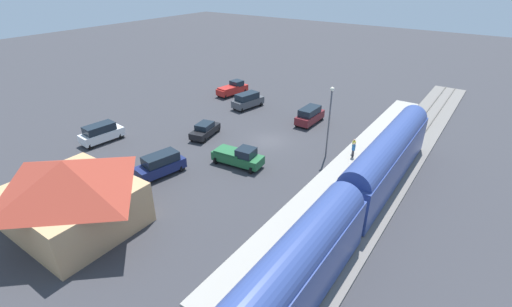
{
  "coord_description": "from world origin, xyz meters",
  "views": [
    {
      "loc": [
        -20.98,
        32.9,
        18.57
      ],
      "look_at": [
        -1.61,
        5.13,
        1.0
      ],
      "focal_mm": 25.39,
      "sensor_mm": 36.0,
      "label": 1
    }
  ],
  "objects_px": {
    "pickup_red": "(233,88)",
    "pickup_green": "(239,156)",
    "light_pole_near_platform": "(330,115)",
    "pedestrian_on_platform": "(354,145)",
    "suv_maroon": "(310,115)",
    "passenger_train": "(280,290)",
    "pedestrian_waiting_far": "(354,149)",
    "suv_navy": "(160,164)",
    "sedan_black": "(205,130)",
    "station_building": "(71,193)",
    "suv_charcoal": "(248,100)",
    "suv_white": "(101,133)"
  },
  "relations": [
    {
      "from": "pickup_green",
      "to": "station_building",
      "type": "bearing_deg",
      "value": 73.45
    },
    {
      "from": "pedestrian_waiting_far",
      "to": "suv_charcoal",
      "type": "height_order",
      "value": "suv_charcoal"
    },
    {
      "from": "pedestrian_waiting_far",
      "to": "suv_navy",
      "type": "bearing_deg",
      "value": 43.9
    },
    {
      "from": "pedestrian_on_platform",
      "to": "suv_white",
      "type": "relative_size",
      "value": 0.34
    },
    {
      "from": "passenger_train",
      "to": "pickup_red",
      "type": "height_order",
      "value": "passenger_train"
    },
    {
      "from": "pedestrian_waiting_far",
      "to": "sedan_black",
      "type": "relative_size",
      "value": 0.36
    },
    {
      "from": "pickup_green",
      "to": "light_pole_near_platform",
      "type": "relative_size",
      "value": 0.71
    },
    {
      "from": "pedestrian_on_platform",
      "to": "suv_charcoal",
      "type": "xyz_separation_m",
      "value": [
        18.45,
        -5.75,
        -0.13
      ]
    },
    {
      "from": "station_building",
      "to": "suv_charcoal",
      "type": "bearing_deg",
      "value": -80.61
    },
    {
      "from": "station_building",
      "to": "sedan_black",
      "type": "distance_m",
      "value": 19.05
    },
    {
      "from": "pedestrian_on_platform",
      "to": "light_pole_near_platform",
      "type": "distance_m",
      "value": 4.74
    },
    {
      "from": "sedan_black",
      "to": "pickup_red",
      "type": "xyz_separation_m",
      "value": [
        7.28,
        -14.74,
        0.15
      ]
    },
    {
      "from": "suv_navy",
      "to": "light_pole_near_platform",
      "type": "bearing_deg",
      "value": -132.59
    },
    {
      "from": "pedestrian_waiting_far",
      "to": "suv_maroon",
      "type": "distance_m",
      "value": 10.67
    },
    {
      "from": "suv_white",
      "to": "light_pole_near_platform",
      "type": "xyz_separation_m",
      "value": [
        -23.4,
        -11.65,
        3.79
      ]
    },
    {
      "from": "suv_maroon",
      "to": "pedestrian_on_platform",
      "type": "bearing_deg",
      "value": 145.99
    },
    {
      "from": "passenger_train",
      "to": "pedestrian_waiting_far",
      "type": "xyz_separation_m",
      "value": [
        4.16,
        -21.82,
        -1.58
      ]
    },
    {
      "from": "station_building",
      "to": "suv_white",
      "type": "height_order",
      "value": "station_building"
    },
    {
      "from": "pickup_green",
      "to": "suv_maroon",
      "type": "bearing_deg",
      "value": -93.12
    },
    {
      "from": "pedestrian_waiting_far",
      "to": "suv_maroon",
      "type": "relative_size",
      "value": 0.35
    },
    {
      "from": "suv_maroon",
      "to": "pickup_red",
      "type": "xyz_separation_m",
      "value": [
        15.8,
        -3.74,
        -0.12
      ]
    },
    {
      "from": "pedestrian_waiting_far",
      "to": "sedan_black",
      "type": "distance_m",
      "value": 17.66
    },
    {
      "from": "passenger_train",
      "to": "suv_charcoal",
      "type": "distance_m",
      "value": 36.58
    },
    {
      "from": "station_building",
      "to": "suv_navy",
      "type": "bearing_deg",
      "value": -86.05
    },
    {
      "from": "passenger_train",
      "to": "sedan_black",
      "type": "height_order",
      "value": "passenger_train"
    },
    {
      "from": "pedestrian_on_platform",
      "to": "suv_maroon",
      "type": "height_order",
      "value": "suv_maroon"
    },
    {
      "from": "pickup_red",
      "to": "pickup_green",
      "type": "bearing_deg",
      "value": 129.61
    },
    {
      "from": "suv_charcoal",
      "to": "pedestrian_on_platform",
      "type": "bearing_deg",
      "value": 162.7
    },
    {
      "from": "suv_white",
      "to": "suv_navy",
      "type": "height_order",
      "value": "same"
    },
    {
      "from": "pedestrian_on_platform",
      "to": "sedan_black",
      "type": "relative_size",
      "value": 0.36
    },
    {
      "from": "suv_white",
      "to": "suv_navy",
      "type": "relative_size",
      "value": 0.98
    },
    {
      "from": "suv_navy",
      "to": "light_pole_near_platform",
      "type": "height_order",
      "value": "light_pole_near_platform"
    },
    {
      "from": "sedan_black",
      "to": "suv_white",
      "type": "distance_m",
      "value": 12.12
    },
    {
      "from": "passenger_train",
      "to": "pedestrian_on_platform",
      "type": "relative_size",
      "value": 33.06
    },
    {
      "from": "suv_navy",
      "to": "pickup_green",
      "type": "bearing_deg",
      "value": -131.02
    },
    {
      "from": "station_building",
      "to": "suv_white",
      "type": "xyz_separation_m",
      "value": [
        12.2,
        -10.53,
        -1.93
      ]
    },
    {
      "from": "pickup_red",
      "to": "light_pole_near_platform",
      "type": "bearing_deg",
      "value": 152.67
    },
    {
      "from": "pedestrian_on_platform",
      "to": "suv_maroon",
      "type": "bearing_deg",
      "value": -34.01
    },
    {
      "from": "station_building",
      "to": "suv_charcoal",
      "type": "relative_size",
      "value": 1.92
    },
    {
      "from": "suv_maroon",
      "to": "passenger_train",
      "type": "bearing_deg",
      "value": 114.19
    },
    {
      "from": "pickup_red",
      "to": "suv_navy",
      "type": "xyz_separation_m",
      "value": [
        -9.84,
        24.09,
        0.12
      ]
    },
    {
      "from": "suv_navy",
      "to": "pickup_green",
      "type": "relative_size",
      "value": 0.93
    },
    {
      "from": "sedan_black",
      "to": "pedestrian_waiting_far",
      "type": "bearing_deg",
      "value": -164.93
    },
    {
      "from": "pickup_red",
      "to": "suv_maroon",
      "type": "bearing_deg",
      "value": 166.69
    },
    {
      "from": "pedestrian_waiting_far",
      "to": "suv_navy",
      "type": "xyz_separation_m",
      "value": [
        14.48,
        13.93,
        -0.13
      ]
    },
    {
      "from": "suv_charcoal",
      "to": "light_pole_near_platform",
      "type": "bearing_deg",
      "value": 154.54
    },
    {
      "from": "pedestrian_waiting_far",
      "to": "suv_white",
      "type": "relative_size",
      "value": 0.34
    },
    {
      "from": "suv_charcoal",
      "to": "suv_navy",
      "type": "height_order",
      "value": "same"
    },
    {
      "from": "pickup_red",
      "to": "light_pole_near_platform",
      "type": "relative_size",
      "value": 0.72
    },
    {
      "from": "sedan_black",
      "to": "pickup_green",
      "type": "xyz_separation_m",
      "value": [
        -7.74,
        3.4,
        0.15
      ]
    }
  ]
}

